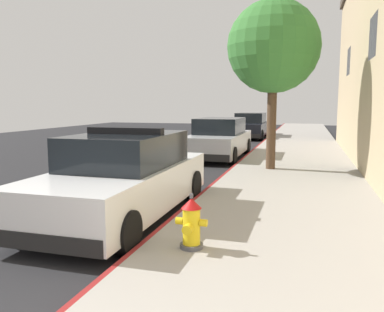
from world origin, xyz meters
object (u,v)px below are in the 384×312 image
object	(u,v)px
parked_car_dark_far	(251,126)
fire_hydrant	(191,223)
police_cruiser	(125,178)
parked_car_silver_ahead	(219,139)
street_tree	(273,47)

from	to	relation	value
parked_car_dark_far	fire_hydrant	xyz separation A→B (m)	(1.90, -19.62, -0.24)
police_cruiser	fire_hydrant	distance (m)	2.43
police_cruiser	parked_car_silver_ahead	distance (m)	8.54
street_tree	parked_car_silver_ahead	bearing A→B (deg)	126.58
police_cruiser	parked_car_silver_ahead	bearing A→B (deg)	90.30
parked_car_silver_ahead	street_tree	distance (m)	4.86
parked_car_dark_far	street_tree	bearing A→B (deg)	-79.40
parked_car_dark_far	street_tree	xyz separation A→B (m)	(2.34, -12.49, 3.03)
parked_car_dark_far	street_tree	distance (m)	13.06
fire_hydrant	street_tree	world-z (taller)	street_tree
parked_car_dark_far	fire_hydrant	distance (m)	19.71
parked_car_silver_ahead	fire_hydrant	size ratio (longest dim) A/B	6.37
parked_car_silver_ahead	police_cruiser	bearing A→B (deg)	-89.70
parked_car_dark_far	fire_hydrant	bearing A→B (deg)	-84.46
fire_hydrant	police_cruiser	bearing A→B (deg)	137.43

